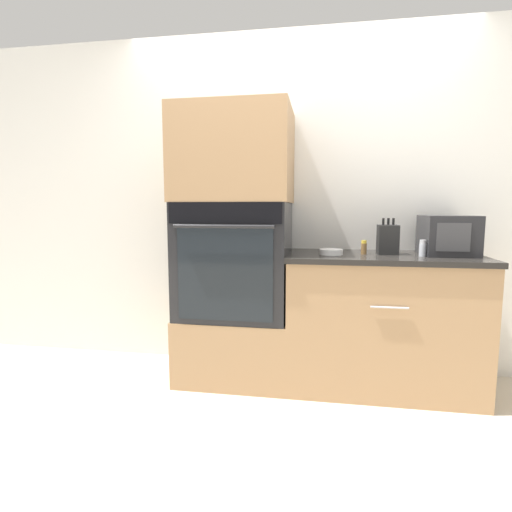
# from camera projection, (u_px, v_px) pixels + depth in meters

# --- Properties ---
(ground_plane) EXTENTS (12.00, 12.00, 0.00)m
(ground_plane) POSITION_uv_depth(u_px,v_px,m) (285.00, 399.00, 2.55)
(ground_plane) COLOR beige
(wall_back) EXTENTS (8.00, 0.05, 2.50)m
(wall_back) POSITION_uv_depth(u_px,v_px,m) (294.00, 203.00, 3.01)
(wall_back) COLOR silver
(wall_back) RESTS_ON ground_plane
(oven_cabinet_base) EXTENTS (0.78, 0.60, 0.46)m
(oven_cabinet_base) POSITION_uv_depth(u_px,v_px,m) (235.00, 345.00, 2.88)
(oven_cabinet_base) COLOR #A87F56
(oven_cabinet_base) RESTS_ON ground_plane
(wall_oven) EXTENTS (0.75, 0.64, 0.79)m
(wall_oven) POSITION_uv_depth(u_px,v_px,m) (235.00, 259.00, 2.80)
(wall_oven) COLOR black
(wall_oven) RESTS_ON oven_cabinet_base
(oven_cabinet_upper) EXTENTS (0.78, 0.60, 0.63)m
(oven_cabinet_upper) POSITION_uv_depth(u_px,v_px,m) (234.00, 156.00, 2.72)
(oven_cabinet_upper) COLOR #A87F56
(oven_cabinet_upper) RESTS_ON wall_oven
(counter_unit) EXTENTS (1.25, 0.63, 0.91)m
(counter_unit) POSITION_uv_depth(u_px,v_px,m) (381.00, 321.00, 2.68)
(counter_unit) COLOR #A87F56
(counter_unit) RESTS_ON ground_plane
(microwave) EXTENTS (0.31, 0.37, 0.26)m
(microwave) POSITION_uv_depth(u_px,v_px,m) (447.00, 235.00, 2.60)
(microwave) COLOR #232326
(microwave) RESTS_ON counter_unit
(knife_block) EXTENTS (0.13, 0.15, 0.24)m
(knife_block) POSITION_uv_depth(u_px,v_px,m) (388.00, 239.00, 2.65)
(knife_block) COLOR black
(knife_block) RESTS_ON counter_unit
(bowl) EXTENTS (0.15, 0.15, 0.04)m
(bowl) POSITION_uv_depth(u_px,v_px,m) (331.00, 252.00, 2.62)
(bowl) COLOR white
(bowl) RESTS_ON counter_unit
(condiment_jar_near) EXTENTS (0.04, 0.04, 0.11)m
(condiment_jar_near) POSITION_uv_depth(u_px,v_px,m) (423.00, 248.00, 2.52)
(condiment_jar_near) COLOR silver
(condiment_jar_near) RESTS_ON counter_unit
(condiment_jar_mid) EXTENTS (0.04, 0.04, 0.09)m
(condiment_jar_mid) POSITION_uv_depth(u_px,v_px,m) (364.00, 247.00, 2.65)
(condiment_jar_mid) COLOR brown
(condiment_jar_mid) RESTS_ON counter_unit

